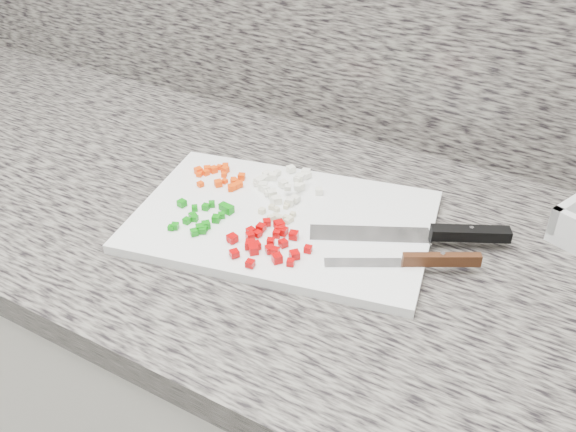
% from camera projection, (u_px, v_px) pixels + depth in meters
% --- Properties ---
extents(cabinet, '(3.92, 0.62, 0.86)m').
position_uv_depth(cabinet, '(265.00, 419.00, 1.21)').
color(cabinet, silver).
rests_on(cabinet, ground).
extents(countertop, '(3.96, 0.64, 0.04)m').
position_uv_depth(countertop, '(259.00, 222.00, 0.95)').
color(countertop, slate).
rests_on(countertop, cabinet).
extents(cutting_board, '(0.46, 0.36, 0.01)m').
position_uv_depth(cutting_board, '(283.00, 221.00, 0.91)').
color(cutting_board, white).
rests_on(cutting_board, countertop).
extents(carrot_pile, '(0.09, 0.07, 0.01)m').
position_uv_depth(carrot_pile, '(220.00, 176.00, 0.99)').
color(carrot_pile, '#F94105').
rests_on(carrot_pile, cutting_board).
extents(onion_pile, '(0.11, 0.11, 0.02)m').
position_uv_depth(onion_pile, '(283.00, 185.00, 0.96)').
color(onion_pile, white).
rests_on(onion_pile, cutting_board).
extents(green_pepper_pile, '(0.08, 0.09, 0.01)m').
position_uv_depth(green_pepper_pile, '(204.00, 217.00, 0.90)').
color(green_pepper_pile, '#0B7D0D').
rests_on(green_pepper_pile, cutting_board).
extents(red_pepper_pile, '(0.11, 0.11, 0.01)m').
position_uv_depth(red_pepper_pile, '(267.00, 241.00, 0.85)').
color(red_pepper_pile, '#AF0204').
rests_on(red_pepper_pile, cutting_board).
extents(garlic_pile, '(0.05, 0.05, 0.01)m').
position_uv_depth(garlic_pile, '(279.00, 214.00, 0.90)').
color(garlic_pile, beige).
rests_on(garlic_pile, cutting_board).
extents(chef_knife, '(0.25, 0.15, 0.02)m').
position_uv_depth(chef_knife, '(436.00, 234.00, 0.86)').
color(chef_knife, white).
rests_on(chef_knife, cutting_board).
extents(paring_knife, '(0.18, 0.11, 0.02)m').
position_uv_depth(paring_knife, '(422.00, 261.00, 0.81)').
color(paring_knife, white).
rests_on(paring_knife, cutting_board).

